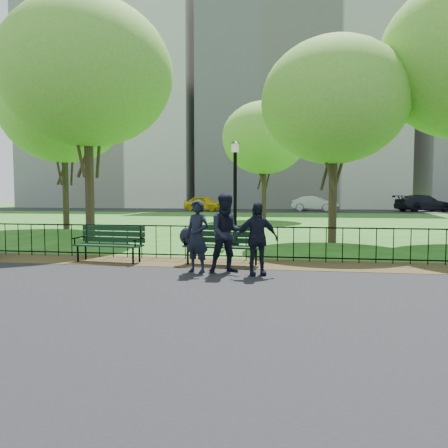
% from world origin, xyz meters
% --- Properties ---
extents(ground, '(120.00, 120.00, 0.00)m').
position_xyz_m(ground, '(0.00, 0.00, 0.00)').
color(ground, '#245A17').
extents(asphalt_path, '(60.00, 9.20, 0.01)m').
position_xyz_m(asphalt_path, '(0.00, -3.40, 0.01)').
color(asphalt_path, black).
rests_on(asphalt_path, ground).
extents(dirt_strip, '(60.00, 1.60, 0.01)m').
position_xyz_m(dirt_strip, '(0.00, 1.50, 0.01)').
color(dirt_strip, '#332814').
rests_on(dirt_strip, ground).
extents(far_street, '(70.00, 9.00, 0.01)m').
position_xyz_m(far_street, '(0.00, 35.00, 0.01)').
color(far_street, black).
rests_on(far_street, ground).
extents(iron_fence, '(24.06, 0.06, 1.00)m').
position_xyz_m(iron_fence, '(0.00, 2.00, 0.50)').
color(iron_fence, black).
rests_on(iron_fence, ground).
extents(apartment_west, '(22.00, 15.00, 26.00)m').
position_xyz_m(apartment_west, '(-22.00, 48.00, 13.00)').
color(apartment_west, silver).
rests_on(apartment_west, ground).
extents(apartment_mid, '(24.00, 15.00, 30.00)m').
position_xyz_m(apartment_mid, '(2.00, 48.00, 15.00)').
color(apartment_mid, '#B9B5A9').
rests_on(apartment_mid, ground).
extents(park_bench_main, '(2.00, 0.79, 1.04)m').
position_xyz_m(park_bench_main, '(-0.62, 1.26, 0.64)').
color(park_bench_main, black).
rests_on(park_bench_main, ground).
extents(park_bench_left_a, '(1.80, 0.72, 0.99)m').
position_xyz_m(park_bench_left_a, '(-3.17, 1.29, 0.57)').
color(park_bench_left_a, black).
rests_on(park_bench_left_a, ground).
extents(lamppost, '(0.31, 0.31, 3.50)m').
position_xyz_m(lamppost, '(-0.55, 5.43, 1.91)').
color(lamppost, black).
rests_on(lamppost, ground).
extents(tree_near_w, '(6.46, 6.46, 9.00)m').
position_xyz_m(tree_near_w, '(-6.37, 6.72, 6.25)').
color(tree_near_w, '#2D2116').
rests_on(tree_near_w, ground).
extents(tree_near_e, '(5.08, 5.08, 7.08)m').
position_xyz_m(tree_near_e, '(2.75, 6.72, 4.91)').
color(tree_near_e, '#2D2116').
rests_on(tree_near_e, ground).
extents(tree_mid_w, '(5.90, 5.90, 8.22)m').
position_xyz_m(tree_mid_w, '(-9.58, 10.73, 5.70)').
color(tree_mid_w, '#2D2116').
rests_on(tree_mid_w, ground).
extents(tree_far_c, '(5.49, 5.49, 7.65)m').
position_xyz_m(tree_far_c, '(-0.53, 19.46, 5.31)').
color(tree_far_c, '#2D2116').
rests_on(tree_far_c, ground).
extents(person_left, '(0.68, 0.57, 1.58)m').
position_xyz_m(person_left, '(-0.67, 0.14, 0.80)').
color(person_left, black).
rests_on(person_left, asphalt_path).
extents(person_mid, '(0.94, 0.70, 1.72)m').
position_xyz_m(person_mid, '(-0.02, 0.23, 0.87)').
color(person_mid, black).
rests_on(person_mid, asphalt_path).
extents(person_right, '(0.97, 0.62, 1.54)m').
position_xyz_m(person_right, '(0.63, 0.05, 0.78)').
color(person_right, black).
rests_on(person_right, asphalt_path).
extents(taxi, '(4.72, 3.44, 1.49)m').
position_xyz_m(taxi, '(-7.34, 33.40, 0.76)').
color(taxi, yellow).
rests_on(taxi, far_street).
extents(sedan_silver, '(4.74, 2.94, 1.47)m').
position_xyz_m(sedan_silver, '(3.50, 34.55, 0.75)').
color(sedan_silver, '#97989E').
rests_on(sedan_silver, far_street).
extents(sedan_dark, '(5.93, 4.17, 1.59)m').
position_xyz_m(sedan_dark, '(13.63, 35.23, 0.81)').
color(sedan_dark, black).
rests_on(sedan_dark, far_street).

